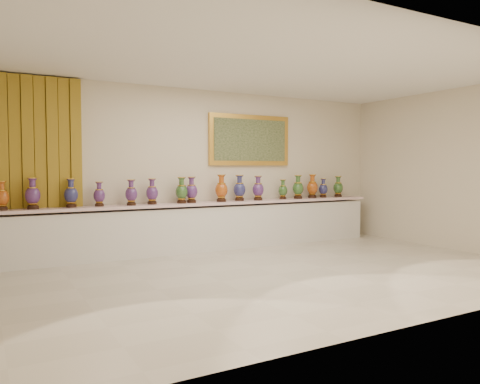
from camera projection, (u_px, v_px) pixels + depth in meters
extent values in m
plane|color=beige|center=(275.00, 274.00, 6.75)|extent=(8.00, 8.00, 0.00)
plane|color=beige|center=(203.00, 170.00, 8.85)|extent=(8.00, 0.00, 8.00)
plane|color=beige|center=(457.00, 170.00, 8.63)|extent=(0.00, 5.00, 5.00)
plane|color=white|center=(276.00, 64.00, 6.60)|extent=(8.00, 8.00, 0.00)
cube|color=#A17C22|center=(28.00, 170.00, 7.32)|extent=(1.64, 0.14, 2.95)
cube|color=gold|center=(250.00, 140.00, 9.28)|extent=(1.80, 0.06, 1.00)
cube|color=#1F341A|center=(251.00, 140.00, 9.25)|extent=(1.62, 0.02, 0.82)
cube|color=white|center=(208.00, 228.00, 8.71)|extent=(7.20, 0.42, 0.81)
cube|color=#FAD2D5|center=(208.00, 203.00, 8.67)|extent=(7.28, 0.48, 0.05)
cylinder|color=black|center=(2.00, 209.00, 6.98)|extent=(0.16, 0.16, 0.04)
cone|color=gold|center=(2.00, 206.00, 6.98)|extent=(0.14, 0.14, 0.03)
ellipsoid|color=#9A1206|center=(2.00, 198.00, 6.97)|extent=(0.26, 0.26, 0.26)
cylinder|color=gold|center=(2.00, 190.00, 6.97)|extent=(0.14, 0.14, 0.01)
cylinder|color=#9A1206|center=(2.00, 187.00, 6.96)|extent=(0.08, 0.08, 0.09)
cone|color=#9A1206|center=(1.00, 182.00, 6.96)|extent=(0.14, 0.14, 0.03)
cylinder|color=gold|center=(1.00, 181.00, 6.96)|extent=(0.14, 0.14, 0.01)
cylinder|color=black|center=(33.00, 207.00, 7.20)|extent=(0.17, 0.17, 0.05)
cone|color=gold|center=(33.00, 204.00, 7.20)|extent=(0.15, 0.15, 0.03)
ellipsoid|color=#24104D|center=(33.00, 195.00, 7.19)|extent=(0.29, 0.29, 0.28)
cylinder|color=gold|center=(33.00, 188.00, 7.19)|extent=(0.15, 0.15, 0.01)
cylinder|color=#24104D|center=(32.00, 184.00, 7.18)|extent=(0.09, 0.09, 0.10)
cone|color=#24104D|center=(32.00, 179.00, 7.18)|extent=(0.15, 0.15, 0.04)
cylinder|color=gold|center=(32.00, 178.00, 7.18)|extent=(0.16, 0.16, 0.01)
cylinder|color=black|center=(71.00, 206.00, 7.50)|extent=(0.16, 0.16, 0.05)
cone|color=gold|center=(71.00, 203.00, 7.50)|extent=(0.14, 0.14, 0.03)
ellipsoid|color=#111144|center=(71.00, 195.00, 7.49)|extent=(0.22, 0.22, 0.27)
cylinder|color=gold|center=(71.00, 188.00, 7.49)|extent=(0.15, 0.15, 0.01)
cylinder|color=#111144|center=(71.00, 184.00, 7.48)|extent=(0.09, 0.09, 0.10)
cone|color=#111144|center=(71.00, 180.00, 7.48)|extent=(0.15, 0.15, 0.04)
cylinder|color=gold|center=(71.00, 179.00, 7.48)|extent=(0.15, 0.15, 0.01)
cylinder|color=black|center=(99.00, 205.00, 7.73)|extent=(0.14, 0.14, 0.04)
cone|color=gold|center=(99.00, 202.00, 7.73)|extent=(0.13, 0.13, 0.03)
ellipsoid|color=#24104D|center=(99.00, 196.00, 7.72)|extent=(0.20, 0.20, 0.24)
cylinder|color=gold|center=(99.00, 190.00, 7.71)|extent=(0.13, 0.13, 0.01)
cylinder|color=#24104D|center=(99.00, 186.00, 7.71)|extent=(0.08, 0.08, 0.09)
cone|color=#24104D|center=(99.00, 183.00, 7.71)|extent=(0.13, 0.13, 0.03)
cylinder|color=gold|center=(99.00, 182.00, 7.71)|extent=(0.13, 0.13, 0.01)
cylinder|color=black|center=(131.00, 204.00, 7.92)|extent=(0.15, 0.15, 0.04)
cone|color=gold|center=(131.00, 201.00, 7.92)|extent=(0.14, 0.14, 0.03)
ellipsoid|color=#24104D|center=(131.00, 194.00, 7.91)|extent=(0.23, 0.23, 0.25)
cylinder|color=gold|center=(131.00, 188.00, 7.90)|extent=(0.14, 0.14, 0.01)
cylinder|color=#24104D|center=(131.00, 184.00, 7.90)|extent=(0.08, 0.08, 0.09)
cone|color=#24104D|center=(131.00, 181.00, 7.90)|extent=(0.14, 0.14, 0.03)
cylinder|color=gold|center=(131.00, 180.00, 7.90)|extent=(0.14, 0.14, 0.01)
cylinder|color=black|center=(152.00, 203.00, 8.16)|extent=(0.16, 0.16, 0.04)
cone|color=gold|center=(152.00, 200.00, 8.16)|extent=(0.14, 0.14, 0.03)
ellipsoid|color=#24104D|center=(152.00, 193.00, 8.15)|extent=(0.24, 0.24, 0.26)
cylinder|color=gold|center=(152.00, 187.00, 8.14)|extent=(0.14, 0.14, 0.01)
cylinder|color=#24104D|center=(152.00, 183.00, 8.14)|extent=(0.08, 0.08, 0.09)
cone|color=#24104D|center=(152.00, 180.00, 8.14)|extent=(0.14, 0.14, 0.03)
cylinder|color=gold|center=(152.00, 179.00, 8.14)|extent=(0.15, 0.15, 0.01)
cylinder|color=black|center=(182.00, 202.00, 8.37)|extent=(0.17, 0.17, 0.05)
cone|color=gold|center=(182.00, 199.00, 8.36)|extent=(0.14, 0.14, 0.03)
ellipsoid|color=black|center=(182.00, 192.00, 8.36)|extent=(0.22, 0.22, 0.27)
cylinder|color=gold|center=(182.00, 186.00, 8.35)|extent=(0.15, 0.15, 0.01)
cylinder|color=black|center=(182.00, 182.00, 8.35)|extent=(0.09, 0.09, 0.10)
cone|color=black|center=(181.00, 178.00, 8.34)|extent=(0.15, 0.15, 0.04)
cylinder|color=gold|center=(181.00, 177.00, 8.34)|extent=(0.15, 0.15, 0.01)
cylinder|color=black|center=(192.00, 201.00, 8.51)|extent=(0.17, 0.17, 0.05)
cone|color=gold|center=(192.00, 199.00, 8.51)|extent=(0.15, 0.15, 0.03)
ellipsoid|color=#24104D|center=(192.00, 191.00, 8.50)|extent=(0.24, 0.24, 0.27)
cylinder|color=gold|center=(191.00, 185.00, 8.50)|extent=(0.15, 0.15, 0.01)
cylinder|color=#24104D|center=(191.00, 182.00, 8.49)|extent=(0.09, 0.09, 0.10)
cone|color=#24104D|center=(191.00, 178.00, 8.49)|extent=(0.15, 0.15, 0.04)
cylinder|color=gold|center=(191.00, 177.00, 8.49)|extent=(0.15, 0.15, 0.01)
cylinder|color=black|center=(221.00, 200.00, 8.76)|extent=(0.18, 0.18, 0.05)
cone|color=gold|center=(221.00, 197.00, 8.76)|extent=(0.16, 0.16, 0.03)
ellipsoid|color=#9A1206|center=(221.00, 190.00, 8.75)|extent=(0.28, 0.28, 0.30)
cylinder|color=gold|center=(221.00, 183.00, 8.75)|extent=(0.16, 0.16, 0.01)
cylinder|color=#9A1206|center=(221.00, 180.00, 8.74)|extent=(0.09, 0.09, 0.11)
cone|color=#9A1206|center=(221.00, 176.00, 8.74)|extent=(0.16, 0.16, 0.04)
cylinder|color=gold|center=(221.00, 175.00, 8.74)|extent=(0.17, 0.17, 0.01)
cylinder|color=black|center=(240.00, 199.00, 9.03)|extent=(0.18, 0.18, 0.05)
cone|color=gold|center=(240.00, 197.00, 9.02)|extent=(0.15, 0.15, 0.03)
ellipsoid|color=#111144|center=(240.00, 190.00, 9.02)|extent=(0.28, 0.28, 0.29)
cylinder|color=gold|center=(240.00, 183.00, 9.01)|extent=(0.16, 0.16, 0.01)
cylinder|color=#111144|center=(240.00, 180.00, 9.01)|extent=(0.09, 0.09, 0.10)
cone|color=#111144|center=(240.00, 176.00, 9.00)|extent=(0.16, 0.16, 0.04)
cylinder|color=gold|center=(240.00, 175.00, 9.00)|extent=(0.16, 0.16, 0.01)
cylinder|color=black|center=(258.00, 199.00, 9.15)|extent=(0.17, 0.17, 0.05)
cone|color=gold|center=(258.00, 196.00, 9.15)|extent=(0.15, 0.15, 0.03)
ellipsoid|color=#24104D|center=(258.00, 190.00, 9.14)|extent=(0.24, 0.24, 0.28)
cylinder|color=gold|center=(258.00, 184.00, 9.14)|extent=(0.15, 0.15, 0.01)
cylinder|color=#24104D|center=(258.00, 181.00, 9.13)|extent=(0.09, 0.09, 0.10)
cone|color=#24104D|center=(258.00, 177.00, 9.13)|extent=(0.15, 0.15, 0.04)
cylinder|color=gold|center=(258.00, 176.00, 9.13)|extent=(0.16, 0.16, 0.01)
cylinder|color=black|center=(283.00, 198.00, 9.50)|extent=(0.14, 0.14, 0.04)
cone|color=gold|center=(283.00, 196.00, 9.49)|extent=(0.12, 0.12, 0.03)
ellipsoid|color=black|center=(283.00, 191.00, 9.49)|extent=(0.23, 0.23, 0.23)
cylinder|color=gold|center=(283.00, 186.00, 9.48)|extent=(0.13, 0.13, 0.01)
cylinder|color=black|center=(283.00, 183.00, 9.48)|extent=(0.07, 0.07, 0.08)
cone|color=black|center=(283.00, 180.00, 9.48)|extent=(0.13, 0.13, 0.03)
cylinder|color=gold|center=(283.00, 180.00, 9.48)|extent=(0.13, 0.13, 0.01)
cylinder|color=black|center=(298.00, 197.00, 9.63)|extent=(0.17, 0.17, 0.05)
cone|color=gold|center=(298.00, 195.00, 9.62)|extent=(0.15, 0.15, 0.03)
ellipsoid|color=black|center=(298.00, 188.00, 9.62)|extent=(0.24, 0.24, 0.28)
cylinder|color=gold|center=(298.00, 183.00, 9.61)|extent=(0.15, 0.15, 0.01)
cylinder|color=black|center=(298.00, 180.00, 9.61)|extent=(0.09, 0.09, 0.10)
cone|color=black|center=(298.00, 176.00, 9.60)|extent=(0.15, 0.15, 0.04)
cylinder|color=gold|center=(298.00, 175.00, 9.60)|extent=(0.16, 0.16, 0.01)
cylinder|color=black|center=(312.00, 197.00, 9.88)|extent=(0.18, 0.18, 0.05)
cone|color=gold|center=(312.00, 194.00, 9.88)|extent=(0.15, 0.15, 0.03)
ellipsoid|color=#9A1206|center=(312.00, 188.00, 9.87)|extent=(0.28, 0.28, 0.29)
cylinder|color=gold|center=(312.00, 182.00, 9.87)|extent=(0.16, 0.16, 0.01)
cylinder|color=#9A1206|center=(312.00, 179.00, 9.86)|extent=(0.09, 0.09, 0.10)
cone|color=#9A1206|center=(312.00, 176.00, 9.86)|extent=(0.16, 0.16, 0.04)
cylinder|color=gold|center=(312.00, 175.00, 9.86)|extent=(0.16, 0.16, 0.01)
cylinder|color=black|center=(323.00, 196.00, 10.04)|extent=(0.14, 0.14, 0.04)
cone|color=gold|center=(323.00, 194.00, 10.03)|extent=(0.13, 0.13, 0.03)
ellipsoid|color=#111144|center=(323.00, 189.00, 10.03)|extent=(0.22, 0.22, 0.24)
cylinder|color=gold|center=(323.00, 184.00, 10.02)|extent=(0.13, 0.13, 0.01)
cylinder|color=#111144|center=(323.00, 182.00, 10.02)|extent=(0.08, 0.08, 0.09)
cone|color=#111144|center=(323.00, 179.00, 10.02)|extent=(0.13, 0.13, 0.03)
cylinder|color=gold|center=(323.00, 179.00, 10.02)|extent=(0.13, 0.13, 0.01)
cylinder|color=black|center=(338.00, 196.00, 10.23)|extent=(0.16, 0.16, 0.04)
cone|color=gold|center=(338.00, 194.00, 10.23)|extent=(0.14, 0.14, 0.03)
ellipsoid|color=black|center=(338.00, 188.00, 10.22)|extent=(0.26, 0.26, 0.26)
cylinder|color=gold|center=(338.00, 183.00, 10.22)|extent=(0.14, 0.14, 0.01)
cylinder|color=black|center=(338.00, 180.00, 10.21)|extent=(0.08, 0.08, 0.09)
cone|color=black|center=(338.00, 177.00, 10.21)|extent=(0.14, 0.14, 0.03)
cylinder|color=gold|center=(338.00, 176.00, 10.21)|extent=(0.15, 0.15, 0.01)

